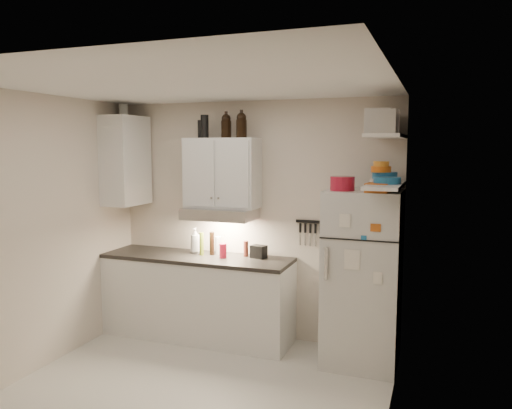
% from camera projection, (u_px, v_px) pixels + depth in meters
% --- Properties ---
extents(floor, '(3.20, 3.00, 0.02)m').
position_uv_depth(floor, '(192.00, 396.00, 4.25)').
color(floor, beige).
rests_on(floor, ground).
extents(ceiling, '(3.20, 3.00, 0.02)m').
position_uv_depth(ceiling, '(187.00, 83.00, 3.95)').
color(ceiling, white).
rests_on(ceiling, ground).
extents(back_wall, '(3.20, 0.02, 2.60)m').
position_uv_depth(back_wall, '(254.00, 220.00, 5.51)').
color(back_wall, beige).
rests_on(back_wall, ground).
extents(left_wall, '(0.02, 3.00, 2.60)m').
position_uv_depth(left_wall, '(36.00, 234.00, 4.66)').
color(left_wall, beige).
rests_on(left_wall, ground).
extents(right_wall, '(0.02, 3.00, 2.60)m').
position_uv_depth(right_wall, '(391.00, 261.00, 3.55)').
color(right_wall, beige).
rests_on(right_wall, ground).
extents(base_cabinet, '(2.10, 0.60, 0.88)m').
position_uv_depth(base_cabinet, '(198.00, 298.00, 5.51)').
color(base_cabinet, white).
rests_on(base_cabinet, floor).
extents(countertop, '(2.10, 0.62, 0.04)m').
position_uv_depth(countertop, '(197.00, 258.00, 5.46)').
color(countertop, black).
rests_on(countertop, base_cabinet).
extents(upper_cabinet, '(0.80, 0.33, 0.75)m').
position_uv_depth(upper_cabinet, '(222.00, 173.00, 5.39)').
color(upper_cabinet, white).
rests_on(upper_cabinet, back_wall).
extents(side_cabinet, '(0.33, 0.55, 1.00)m').
position_uv_depth(side_cabinet, '(126.00, 161.00, 5.64)').
color(side_cabinet, white).
rests_on(side_cabinet, left_wall).
extents(range_hood, '(0.76, 0.46, 0.12)m').
position_uv_depth(range_hood, '(220.00, 213.00, 5.38)').
color(range_hood, silver).
rests_on(range_hood, back_wall).
extents(fridge, '(0.70, 0.68, 1.70)m').
position_uv_depth(fridge, '(363.00, 278.00, 4.80)').
color(fridge, silver).
rests_on(fridge, floor).
extents(shelf_hi, '(0.30, 0.95, 0.03)m').
position_uv_depth(shelf_hi, '(387.00, 136.00, 4.45)').
color(shelf_hi, white).
rests_on(shelf_hi, right_wall).
extents(shelf_lo, '(0.30, 0.95, 0.03)m').
position_uv_depth(shelf_lo, '(385.00, 185.00, 4.50)').
color(shelf_lo, white).
rests_on(shelf_lo, right_wall).
extents(knife_strip, '(0.42, 0.02, 0.03)m').
position_uv_depth(knife_strip, '(315.00, 222.00, 5.24)').
color(knife_strip, black).
rests_on(knife_strip, back_wall).
extents(dutch_oven, '(0.25, 0.25, 0.13)m').
position_uv_depth(dutch_oven, '(342.00, 183.00, 4.64)').
color(dutch_oven, maroon).
rests_on(dutch_oven, fridge).
extents(book_stack, '(0.22, 0.27, 0.08)m').
position_uv_depth(book_stack, '(378.00, 188.00, 4.47)').
color(book_stack, '#B75416').
rests_on(book_stack, fridge).
extents(spice_jar, '(0.09, 0.09, 0.11)m').
position_uv_depth(spice_jar, '(373.00, 185.00, 4.61)').
color(spice_jar, silver).
rests_on(spice_jar, fridge).
extents(stock_pot, '(0.30, 0.30, 0.19)m').
position_uv_depth(stock_pot, '(384.00, 125.00, 4.79)').
color(stock_pot, silver).
rests_on(stock_pot, shelf_hi).
extents(tin_a, '(0.23, 0.21, 0.23)m').
position_uv_depth(tin_a, '(379.00, 122.00, 4.46)').
color(tin_a, '#AAAAAD').
rests_on(tin_a, shelf_hi).
extents(tin_b, '(0.21, 0.21, 0.19)m').
position_uv_depth(tin_b, '(386.00, 122.00, 4.09)').
color(tin_b, '#AAAAAD').
rests_on(tin_b, shelf_hi).
extents(bowl_teal, '(0.23, 0.23, 0.09)m').
position_uv_depth(bowl_teal, '(385.00, 177.00, 4.72)').
color(bowl_teal, '#1C669F').
rests_on(bowl_teal, shelf_lo).
extents(bowl_orange, '(0.19, 0.19, 0.06)m').
position_uv_depth(bowl_orange, '(381.00, 169.00, 4.68)').
color(bowl_orange, orange).
rests_on(bowl_orange, bowl_teal).
extents(bowl_yellow, '(0.15, 0.15, 0.05)m').
position_uv_depth(bowl_yellow, '(381.00, 164.00, 4.67)').
color(bowl_yellow, orange).
rests_on(bowl_yellow, bowl_orange).
extents(plates, '(0.27, 0.27, 0.06)m').
position_uv_depth(plates, '(387.00, 180.00, 4.48)').
color(plates, '#1C669F').
rests_on(plates, shelf_lo).
extents(growler_a, '(0.14, 0.14, 0.26)m').
position_uv_depth(growler_a, '(226.00, 126.00, 5.29)').
color(growler_a, black).
rests_on(growler_a, upper_cabinet).
extents(growler_b, '(0.14, 0.14, 0.27)m').
position_uv_depth(growler_b, '(241.00, 125.00, 5.18)').
color(growler_b, black).
rests_on(growler_b, upper_cabinet).
extents(thermos_a, '(0.10, 0.10, 0.24)m').
position_uv_depth(thermos_a, '(205.00, 126.00, 5.32)').
color(thermos_a, black).
rests_on(thermos_a, upper_cabinet).
extents(thermos_b, '(0.08, 0.08, 0.19)m').
position_uv_depth(thermos_b, '(201.00, 129.00, 5.36)').
color(thermos_b, black).
rests_on(thermos_b, upper_cabinet).
extents(side_jar, '(0.13, 0.13, 0.14)m').
position_uv_depth(side_jar, '(123.00, 110.00, 5.67)').
color(side_jar, silver).
rests_on(side_jar, side_cabinet).
extents(soap_bottle, '(0.12, 0.13, 0.32)m').
position_uv_depth(soap_bottle, '(195.00, 239.00, 5.58)').
color(soap_bottle, white).
rests_on(soap_bottle, countertop).
extents(pepper_mill, '(0.07, 0.07, 0.17)m').
position_uv_depth(pepper_mill, '(246.00, 249.00, 5.41)').
color(pepper_mill, '#5B251B').
rests_on(pepper_mill, countertop).
extents(oil_bottle, '(0.06, 0.06, 0.25)m').
position_uv_depth(oil_bottle, '(202.00, 244.00, 5.47)').
color(oil_bottle, '#5F721C').
rests_on(oil_bottle, countertop).
extents(vinegar_bottle, '(0.06, 0.06, 0.26)m').
position_uv_depth(vinegar_bottle, '(212.00, 243.00, 5.49)').
color(vinegar_bottle, black).
rests_on(vinegar_bottle, countertop).
extents(clear_bottle, '(0.07, 0.07, 0.20)m').
position_uv_depth(clear_bottle, '(218.00, 245.00, 5.52)').
color(clear_bottle, silver).
rests_on(clear_bottle, countertop).
extents(red_jar, '(0.08, 0.08, 0.16)m').
position_uv_depth(red_jar, '(223.00, 251.00, 5.34)').
color(red_jar, maroon).
rests_on(red_jar, countertop).
extents(caddy, '(0.18, 0.15, 0.14)m').
position_uv_depth(caddy, '(259.00, 252.00, 5.34)').
color(caddy, black).
rests_on(caddy, countertop).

